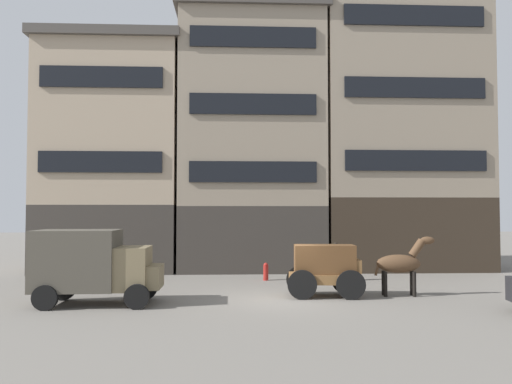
% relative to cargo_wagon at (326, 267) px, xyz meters
% --- Properties ---
extents(ground_plane, '(120.00, 120.00, 0.00)m').
position_rel_cargo_wagon_xyz_m(ground_plane, '(-1.72, -0.63, -1.15)').
color(ground_plane, slate).
extents(building_far_left, '(8.00, 5.60, 12.95)m').
position_rel_cargo_wagon_xyz_m(building_far_left, '(-10.38, 9.34, 5.37)').
color(building_far_left, '#38332D').
rests_on(building_far_left, ground_plane).
extents(building_center_left, '(8.44, 5.60, 14.76)m').
position_rel_cargo_wagon_xyz_m(building_center_left, '(-2.51, 9.34, 6.28)').
color(building_center_left, '#38332D').
rests_on(building_center_left, ground_plane).
extents(building_center_right, '(9.58, 5.60, 16.25)m').
position_rel_cargo_wagon_xyz_m(building_center_right, '(6.15, 9.34, 7.02)').
color(building_center_right, '#33281E').
rests_on(building_center_right, ground_plane).
extents(cargo_wagon, '(3.01, 1.72, 1.98)m').
position_rel_cargo_wagon_xyz_m(cargo_wagon, '(0.00, 0.00, 0.00)').
color(cargo_wagon, brown).
rests_on(cargo_wagon, ground_plane).
extents(draft_horse, '(2.35, 0.73, 2.30)m').
position_rel_cargo_wagon_xyz_m(draft_horse, '(2.95, -0.00, 0.12)').
color(draft_horse, '#513823').
rests_on(draft_horse, ground_plane).
extents(delivery_truck_near, '(4.37, 2.17, 2.62)m').
position_rel_cargo_wagon_xyz_m(delivery_truck_near, '(-8.47, -1.24, 0.28)').
color(delivery_truck_near, '#7A6B4C').
rests_on(delivery_truck_near, ground_plane).
extents(pedestrian_officer, '(0.50, 0.50, 1.79)m').
position_rel_cargo_wagon_xyz_m(pedestrian_officer, '(1.28, 4.17, -0.17)').
color(pedestrian_officer, black).
rests_on(pedestrian_officer, ground_plane).
extents(fire_hydrant_curbside, '(0.24, 0.24, 0.83)m').
position_rel_cargo_wagon_xyz_m(fire_hydrant_curbside, '(-2.00, 4.59, -0.72)').
color(fire_hydrant_curbside, maroon).
rests_on(fire_hydrant_curbside, ground_plane).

